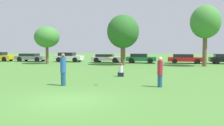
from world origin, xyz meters
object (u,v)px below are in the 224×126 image
object	(u,v)px
person_catcher	(160,72)
parked_car_grey	(31,57)
bystander_sitting	(121,71)
parked_car_green	(141,58)
parked_car_silver	(106,58)
parked_car_white	(68,57)
tree_0	(47,37)
parked_car_red	(185,58)
tree_1	(123,32)
person_thrower	(63,69)
frisbee	(111,58)
tree_2	(205,22)

from	to	relation	value
person_catcher	parked_car_grey	bearing A→B (deg)	-51.96
bystander_sitting	parked_car_grey	distance (m)	21.55
parked_car_green	parked_car_silver	bearing A→B (deg)	178.01
bystander_sitting	parked_car_green	distance (m)	14.58
parked_car_white	tree_0	bearing A→B (deg)	-106.63
parked_car_grey	parked_car_red	size ratio (longest dim) A/B	0.98
person_catcher	tree_1	xyz separation A→B (m)	(-4.48, 15.37, 3.04)
person_thrower	bystander_sitting	xyz separation A→B (m)	(2.60, 4.94, -0.53)
frisbee	parked_car_silver	xyz separation A→B (m)	(-4.54, 19.35, -1.03)
tree_2	parked_car_grey	world-z (taller)	tree_2
person_catcher	tree_2	xyz separation A→B (m)	(4.70, 15.21, 3.97)
person_catcher	person_thrower	bearing A→B (deg)	0.00
person_catcher	tree_1	bearing A→B (deg)	-79.54
parked_car_white	parked_car_red	distance (m)	15.81
bystander_sitting	parked_car_grey	bearing A→B (deg)	136.24
parked_car_silver	parked_car_red	world-z (taller)	parked_car_red
parked_car_green	parked_car_red	world-z (taller)	parked_car_green
tree_0	parked_car_grey	size ratio (longest dim) A/B	1.06
bystander_sitting	parked_car_red	bearing A→B (deg)	68.65
person_thrower	parked_car_red	xyz separation A→B (m)	(8.50, 20.04, -0.32)
person_catcher	tree_2	size ratio (longest dim) A/B	0.25
parked_car_silver	person_catcher	bearing A→B (deg)	-68.62
frisbee	parked_car_red	distance (m)	20.52
tree_0	parked_car_silver	distance (m)	8.25
tree_2	parked_car_green	bearing A→B (deg)	153.08
parked_car_white	parked_car_green	bearing A→B (deg)	-2.28
person_catcher	bystander_sitting	world-z (taller)	person_catcher
person_catcher	parked_car_green	size ratio (longest dim) A/B	0.44
parked_car_white	parked_car_green	xyz separation A→B (m)	(10.19, -0.49, -0.02)
tree_1	frisbee	bearing A→B (deg)	-83.77
frisbee	bystander_sitting	xyz separation A→B (m)	(-0.17, 4.57, -1.22)
tree_0	parked_car_silver	world-z (taller)	tree_0
tree_1	tree_2	world-z (taller)	tree_2
tree_0	parked_car_grey	world-z (taller)	tree_0
person_thrower	tree_0	bearing A→B (deg)	112.49
tree_2	parked_car_white	size ratio (longest dim) A/B	1.75
parked_car_silver	parked_car_green	xyz separation A→B (m)	(4.65, -0.20, 0.05)
frisbee	tree_1	size ratio (longest dim) A/B	0.04
tree_0	parked_car_grey	bearing A→B (deg)	138.20
parked_car_white	parked_car_silver	world-z (taller)	parked_car_white
frisbee	parked_car_grey	size ratio (longest dim) A/B	0.06
parked_car_silver	parked_car_green	size ratio (longest dim) A/B	1.05
person_thrower	parked_car_green	size ratio (longest dim) A/B	0.49
tree_1	tree_2	distance (m)	9.23
person_catcher	parked_car_silver	bearing A→B (deg)	-74.88
person_thrower	parked_car_silver	world-z (taller)	person_thrower
person_thrower	bystander_sitting	distance (m)	5.61
tree_1	parked_car_white	distance (m)	9.86
frisbee	bystander_sitting	bearing A→B (deg)	92.14
tree_2	frisbee	bearing A→B (deg)	-115.91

